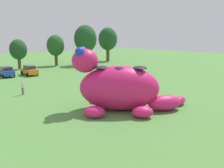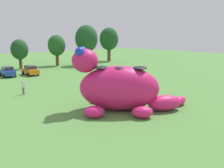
{
  "view_description": "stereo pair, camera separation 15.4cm",
  "coord_description": "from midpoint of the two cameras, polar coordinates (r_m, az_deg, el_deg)",
  "views": [
    {
      "loc": [
        -15.15,
        -15.53,
        6.78
      ],
      "look_at": [
        -1.06,
        0.32,
        2.3
      ],
      "focal_mm": 36.45,
      "sensor_mm": 36.0,
      "label": 1
    },
    {
      "loc": [
        -15.04,
        -15.63,
        6.78
      ],
      "look_at": [
        -1.06,
        0.32,
        2.3
      ],
      "focal_mm": 36.45,
      "sensor_mm": 36.0,
      "label": 2
    }
  ],
  "objects": [
    {
      "name": "spectator_near_inflatable",
      "position": [
        28.66,
        -21.27,
        -0.84
      ],
      "size": [
        0.38,
        0.26,
        1.71
      ],
      "color": "#726656",
      "rests_on": "ground"
    },
    {
      "name": "car_blue",
      "position": [
        42.67,
        -24.61,
        2.86
      ],
      "size": [
        2.13,
        4.19,
        1.72
      ],
      "color": "#2347B7",
      "rests_on": "ground"
    },
    {
      "name": "tree_centre_right",
      "position": [
        54.58,
        -6.34,
        11.14
      ],
      "size": [
        5.26,
        5.26,
        9.33
      ],
      "color": "brown",
      "rests_on": "ground"
    },
    {
      "name": "tree_centre_left",
      "position": [
        51.12,
        -22.11,
        7.98
      ],
      "size": [
        3.47,
        3.47,
        6.16
      ],
      "color": "brown",
      "rests_on": "ground"
    },
    {
      "name": "car_orange",
      "position": [
        42.7,
        -19.71,
        3.25
      ],
      "size": [
        1.97,
        4.12,
        1.72
      ],
      "color": "orange",
      "rests_on": "ground"
    },
    {
      "name": "giant_inflatable_creature",
      "position": [
        21.01,
        2.05,
        -0.86
      ],
      "size": [
        10.64,
        8.56,
        5.84
      ],
      "color": "#E01E6B",
      "rests_on": "ground"
    },
    {
      "name": "ground_plane",
      "position": [
        22.73,
        2.74,
        -5.45
      ],
      "size": [
        160.0,
        160.0,
        0.0
      ],
      "primitive_type": "plane",
      "color": "#568E42"
    },
    {
      "name": "tree_mid_right",
      "position": [
        63.32,
        -0.71,
        11.17
      ],
      "size": [
        5.12,
        5.12,
        9.09
      ],
      "color": "brown",
      "rests_on": "ground"
    },
    {
      "name": "tree_centre",
      "position": [
        54.49,
        -13.64,
        9.33
      ],
      "size": [
        3.98,
        3.98,
        7.07
      ],
      "color": "brown",
      "rests_on": "ground"
    }
  ]
}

